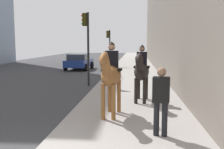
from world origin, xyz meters
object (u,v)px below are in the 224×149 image
mounted_horse_near (111,75)px  traffic_light_near_curb (87,37)px  traffic_light_far_curb (109,42)px  mounted_horse_far (141,71)px  pedestrian_greeting (161,97)px  car_near_lane (79,61)px

mounted_horse_near → traffic_light_near_curb: (6.48, 1.96, 1.30)m
traffic_light_near_curb → traffic_light_far_curb: 11.40m
mounted_horse_far → mounted_horse_near: bearing=-17.9°
mounted_horse_near → mounted_horse_far: bearing=161.9°
mounted_horse_near → traffic_light_near_curb: bearing=-156.4°
traffic_light_near_curb → traffic_light_far_curb: bearing=-0.4°
mounted_horse_far → traffic_light_near_curb: size_ratio=0.54×
mounted_horse_far → pedestrian_greeting: mounted_horse_far is taller
mounted_horse_near → car_near_lane: bearing=-157.3°
mounted_horse_near → traffic_light_far_curb: bearing=-167.2°
mounted_horse_near → traffic_light_near_curb: size_ratio=0.57×
mounted_horse_near → pedestrian_greeting: (-1.62, -1.38, -0.33)m
car_near_lane → traffic_light_near_curb: traffic_light_near_curb is taller
pedestrian_greeting → mounted_horse_near: bearing=51.6°
pedestrian_greeting → traffic_light_far_curb: bearing=20.7°
traffic_light_far_curb → mounted_horse_near: bearing=-174.0°
mounted_horse_far → traffic_light_far_curb: (15.74, 2.87, 1.13)m
mounted_horse_near → pedestrian_greeting: mounted_horse_near is taller
pedestrian_greeting → car_near_lane: pedestrian_greeting is taller
pedestrian_greeting → car_near_lane: bearing=30.0°
pedestrian_greeting → car_near_lane: 17.84m
mounted_horse_near → pedestrian_greeting: size_ratio=1.37×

